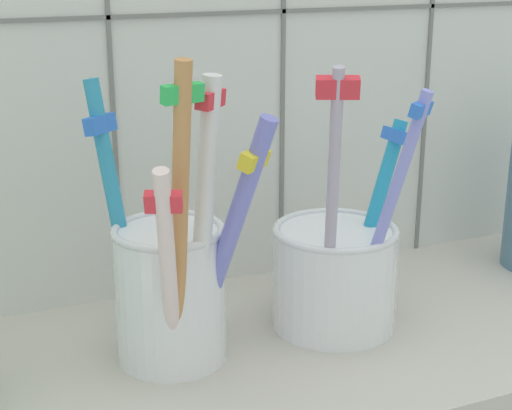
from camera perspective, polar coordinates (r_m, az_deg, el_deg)
name	(u,v)px	position (r cm, az deg, el deg)	size (l,w,h in cm)	color
counter_slab	(262,360)	(53.44, 0.42, -10.91)	(64.00, 22.00, 2.00)	#BCB7AD
tile_wall_back	(194,9)	(58.09, -4.40, 13.69)	(64.00, 2.20, 45.00)	silver
toothbrush_cup_left	(172,280)	(49.34, -5.95, -5.35)	(9.41, 10.25, 19.33)	white
toothbrush_cup_right	(336,270)	(54.24, 5.72, -4.65)	(9.32, 10.48, 18.56)	white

